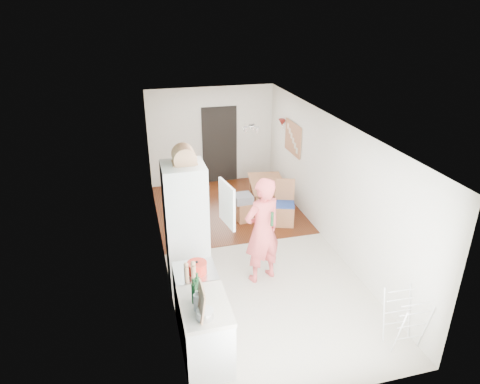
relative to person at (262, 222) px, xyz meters
name	(u,v)px	position (x,y,z in m)	size (l,w,h in m)	color
room_shell	(249,190)	(0.04, 0.97, 0.14)	(3.20, 7.00, 2.50)	silver
floor	(248,249)	(0.04, 0.97, -1.11)	(3.20, 7.00, 0.01)	#B9AF9C
wood_floor_overlay	(227,208)	(0.04, 2.82, -1.10)	(3.20, 3.30, 0.01)	#5E2D0D
sage_wall_panel	(172,222)	(-1.55, -1.03, 0.74)	(0.02, 3.00, 1.30)	slate
tile_splashback	(181,293)	(-1.54, -1.58, 0.04)	(0.02, 1.90, 0.50)	black
doorway_recess	(220,145)	(0.24, 4.45, -0.11)	(0.90, 0.04, 2.00)	black
base_cabinet	(206,334)	(-1.26, -1.58, -0.68)	(0.60, 0.90, 0.86)	silver
worktop	(205,306)	(-1.26, -1.58, -0.22)	(0.62, 0.92, 0.06)	beige
range_cooker	(196,298)	(-1.26, -0.83, -0.67)	(0.60, 0.60, 0.88)	silver
cooker_top	(195,272)	(-1.26, -0.83, -0.21)	(0.60, 0.60, 0.04)	silver
fridge_housing	(186,227)	(-1.23, 0.19, -0.03)	(0.66, 0.66, 2.15)	silver
fridge_door	(227,204)	(-0.62, -0.11, 0.44)	(0.56, 0.04, 0.70)	silver
fridge_interior	(204,198)	(-0.92, 0.19, 0.44)	(0.02, 0.52, 0.66)	white
pinboard	(293,138)	(1.62, 2.87, 0.44)	(0.03, 0.90, 0.70)	tan
pinboard_frame	(293,138)	(1.61, 2.87, 0.44)	(0.01, 0.94, 0.74)	#AB7147
wall_sconce	(282,122)	(1.58, 3.52, 0.64)	(0.18, 0.18, 0.16)	maroon
person	(262,222)	(0.00, 0.00, 0.00)	(0.81, 0.53, 2.21)	#DB4F50
dining_table	(268,194)	(1.07, 2.88, -0.89)	(1.21, 0.67, 0.43)	#AB7147
dining_chair	(285,204)	(1.05, 1.75, -0.62)	(0.41, 0.41, 0.98)	#AB7147
stool	(244,211)	(0.27, 2.12, -0.88)	(0.34, 0.34, 0.44)	#AB7147
grey_drape	(243,198)	(0.25, 2.14, -0.58)	(0.38, 0.38, 0.17)	gray
drying_rack	(404,321)	(1.42, -2.00, -0.69)	(0.42, 0.38, 0.83)	silver
bread_bin	(184,157)	(-1.19, 0.25, 1.14)	(0.37, 0.35, 0.20)	tan
red_casserole	(197,268)	(-1.23, -0.89, -0.10)	(0.28, 0.28, 0.16)	red
steel_pan	(205,314)	(-1.30, -1.84, -0.13)	(0.21, 0.21, 0.11)	silver
held_bottle	(272,219)	(0.10, -0.18, 0.12)	(0.05, 0.05, 0.24)	#17401F
bottle_a	(197,288)	(-1.32, -1.44, -0.03)	(0.07, 0.07, 0.30)	#17401F
bottle_b	(194,293)	(-1.38, -1.53, -0.04)	(0.07, 0.07, 0.29)	#17401F
bottle_c	(197,302)	(-1.36, -1.67, -0.07)	(0.09, 0.09, 0.22)	silver
pepper_mill_front	(194,273)	(-1.31, -1.07, -0.06)	(0.07, 0.07, 0.25)	tan
pepper_mill_back	(187,274)	(-1.40, -1.05, -0.07)	(0.06, 0.06, 0.23)	tan
chopping_boards	(201,302)	(-1.33, -1.80, 0.02)	(0.04, 0.31, 0.42)	tan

